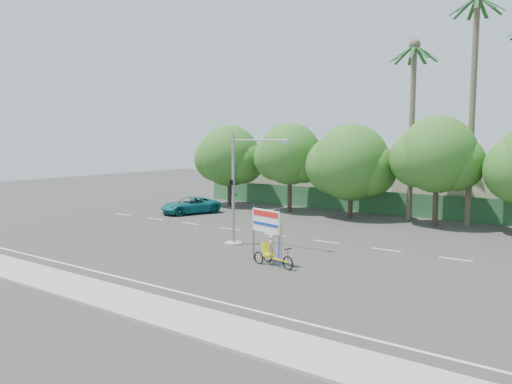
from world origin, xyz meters
The scene contains 14 objects.
ground centered at (0.00, 0.00, 0.00)m, with size 120.00×120.00×0.00m, color #33302D.
sidewalk_near centered at (0.00, -7.50, 0.06)m, with size 50.00×2.40×0.12m, color gray.
fence centered at (0.00, 21.50, 1.00)m, with size 38.00×0.08×2.00m, color #336B3D.
building_left centered at (-10.00, 26.00, 2.00)m, with size 12.00×8.00×4.00m, color beige.
building_right centered at (8.00, 26.00, 1.80)m, with size 14.00×8.00×3.60m, color beige.
tree_far_left centered at (-14.05, 18.00, 4.76)m, with size 7.14×6.00×7.96m.
tree_left centered at (-7.05, 18.00, 5.06)m, with size 6.66×5.60×8.07m.
tree_center centered at (-1.05, 18.00, 4.47)m, with size 7.62×6.40×7.85m.
tree_right centered at (5.95, 18.00, 5.24)m, with size 6.90×5.80×8.36m.
palm_tall centered at (8.00, 19.50, 10.46)m, with size 3.73×3.79×17.45m.
palm_short centered at (3.50, 19.50, 8.86)m, with size 3.73×3.79×14.45m.
traffic_signal centered at (-2.20, 3.98, 2.92)m, with size 4.72×1.10×7.00m.
trike_billboard centered at (2.27, 1.02, 1.24)m, with size 3.05×1.14×3.07m.
pickup_truck centered at (-13.55, 11.87, 0.73)m, with size 2.43×5.26×1.46m, color #0E5F66.
Camera 1 is at (16.72, -20.43, 6.67)m, focal length 35.00 mm.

